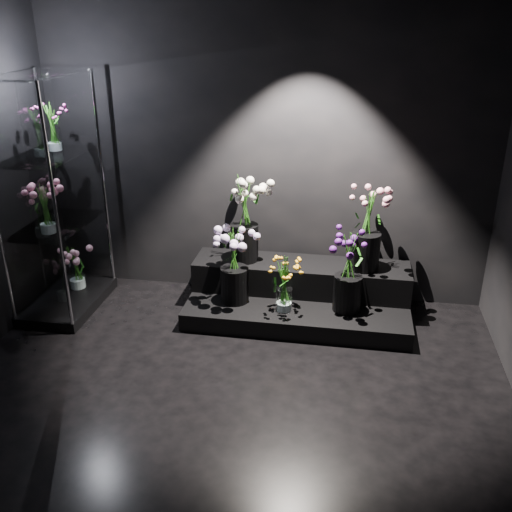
# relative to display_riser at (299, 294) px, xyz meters

# --- Properties ---
(floor) EXTENTS (4.00, 4.00, 0.00)m
(floor) POSITION_rel_display_riser_xyz_m (-0.38, -1.62, -0.18)
(floor) COLOR black
(floor) RESTS_ON ground
(wall_back) EXTENTS (4.00, 0.00, 4.00)m
(wall_back) POSITION_rel_display_riser_xyz_m (-0.38, 0.38, 1.22)
(wall_back) COLOR black
(wall_back) RESTS_ON floor
(display_riser) EXTENTS (1.91, 0.85, 0.43)m
(display_riser) POSITION_rel_display_riser_xyz_m (0.00, 0.00, 0.00)
(display_riser) COLOR black
(display_riser) RESTS_ON floor
(display_case) EXTENTS (0.56, 0.93, 2.04)m
(display_case) POSITION_rel_display_riser_xyz_m (-2.08, -0.24, 0.84)
(display_case) COLOR black
(display_case) RESTS_ON floor
(bouquet_orange_bells) EXTENTS (0.27, 0.27, 0.47)m
(bouquet_orange_bells) POSITION_rel_display_riser_xyz_m (-0.10, -0.29, 0.23)
(bouquet_orange_bells) COLOR white
(bouquet_orange_bells) RESTS_ON display_riser
(bouquet_lilac) EXTENTS (0.43, 0.43, 0.67)m
(bouquet_lilac) POSITION_rel_display_riser_xyz_m (-0.54, -0.19, 0.36)
(bouquet_lilac) COLOR black
(bouquet_lilac) RESTS_ON display_riser
(bouquet_purple) EXTENTS (0.35, 0.35, 0.68)m
(bouquet_purple) POSITION_rel_display_riser_xyz_m (0.42, -0.19, 0.37)
(bouquet_purple) COLOR black
(bouquet_purple) RESTS_ON display_riser
(bouquet_cream_roses) EXTENTS (0.54, 0.54, 0.78)m
(bouquet_cream_roses) POSITION_rel_display_riser_xyz_m (-0.51, 0.10, 0.71)
(bouquet_cream_roses) COLOR black
(bouquet_cream_roses) RESTS_ON display_riser
(bouquet_pink_roses) EXTENTS (0.49, 0.49, 0.71)m
(bouquet_pink_roses) POSITION_rel_display_riser_xyz_m (0.55, 0.09, 0.66)
(bouquet_pink_roses) COLOR black
(bouquet_pink_roses) RESTS_ON display_riser
(bouquet_case_pink) EXTENTS (0.32, 0.32, 0.42)m
(bouquet_case_pink) POSITION_rel_display_riser_xyz_m (-2.05, -0.44, 0.84)
(bouquet_case_pink) COLOR white
(bouquet_case_pink) RESTS_ON display_case
(bouquet_case_magenta) EXTENTS (0.27, 0.27, 0.40)m
(bouquet_case_magenta) POSITION_rel_display_riser_xyz_m (-2.10, -0.07, 1.42)
(bouquet_case_magenta) COLOR white
(bouquet_case_magenta) RESTS_ON display_case
(bouquet_case_base_pink) EXTENTS (0.38, 0.38, 0.43)m
(bouquet_case_base_pink) POSITION_rel_display_riser_xyz_m (-2.07, -0.05, 0.15)
(bouquet_case_base_pink) COLOR white
(bouquet_case_base_pink) RESTS_ON display_case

